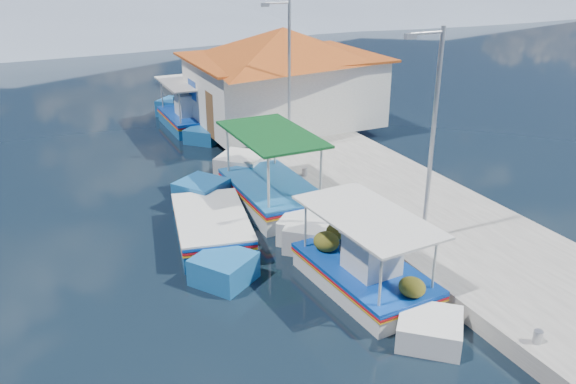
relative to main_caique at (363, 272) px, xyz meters
name	(u,v)px	position (x,y,z in m)	size (l,w,h in m)	color
ground	(314,332)	(-2.06, -1.20, -0.46)	(160.00, 160.00, 0.00)	black
quay	(382,191)	(3.84, 4.80, -0.21)	(5.00, 44.00, 0.50)	#ACA9A1
bollards	(342,199)	(1.74, 4.05, 0.19)	(0.20, 17.20, 0.30)	#A5A8AD
main_caique	(363,272)	(0.00, 0.00, 0.00)	(2.37, 7.17, 2.37)	silver
caique_green_canopy	(271,194)	(-0.02, 5.91, -0.02)	(2.40, 7.87, 2.94)	silver
caique_blue_hull	(210,229)	(-2.73, 4.38, -0.12)	(2.96, 6.92, 1.25)	#1A5D9D
caique_far	(188,118)	(0.14, 16.39, 0.01)	(2.16, 7.18, 2.51)	#1A5D9D
harbor_building	(283,74)	(4.13, 13.80, 2.32)	(10.49, 10.49, 4.40)	white
lamp_post_near	(431,128)	(2.45, 0.80, 3.40)	(1.21, 0.14, 6.00)	#A5A8AD
lamp_post_far	(287,69)	(2.45, 9.80, 3.40)	(1.21, 0.14, 6.00)	#A5A8AD
mountain_ridge	(122,9)	(4.48, 54.80, 1.58)	(171.40, 96.00, 5.50)	gray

